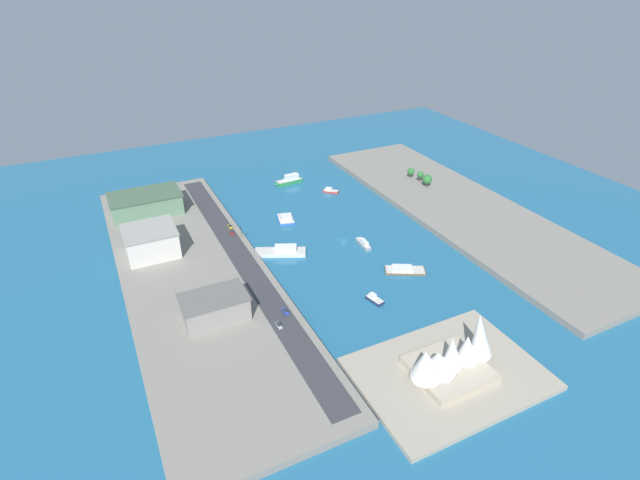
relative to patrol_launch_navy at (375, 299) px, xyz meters
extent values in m
plane|color=#23668E|center=(-14.20, -57.07, -1.10)|extent=(440.00, 440.00, 0.00)
cube|color=gray|center=(-100.48, -57.07, 0.61)|extent=(70.00, 240.00, 3.41)
cube|color=gray|center=(72.07, -57.07, 0.61)|extent=(70.00, 240.00, 3.41)
cube|color=#A89E89|center=(-0.54, 53.76, -0.10)|extent=(71.23, 51.50, 2.00)
cube|color=#38383D|center=(46.32, -57.07, 2.39)|extent=(11.75, 228.00, 0.15)
cube|color=#1E284C|center=(-0.04, 0.16, -0.36)|extent=(6.00, 9.85, 1.47)
cone|color=#1E284C|center=(-1.16, 5.02, -0.36)|extent=(1.59, 1.59, 1.32)
cube|color=white|center=(0.32, -1.39, 1.27)|extent=(3.22, 3.73, 1.80)
cube|color=beige|center=(-0.04, 0.16, 0.43)|extent=(5.76, 9.46, 0.10)
cube|color=#999EA3|center=(-21.54, -47.20, -0.11)|extent=(4.10, 13.56, 1.97)
cone|color=#999EA3|center=(-22.00, -54.41, -0.11)|extent=(1.89, 1.89, 1.78)
cube|color=white|center=(-21.48, -46.23, 1.82)|extent=(2.95, 6.61, 1.88)
cube|color=beige|center=(-21.54, -47.20, 0.93)|extent=(3.94, 13.02, 0.10)
cube|color=#2D8C4C|center=(-18.26, -147.53, 0.29)|extent=(19.77, 8.08, 2.77)
cone|color=#2D8C4C|center=(-7.94, -146.52, 0.29)|extent=(2.73, 2.73, 2.50)
cube|color=white|center=(-20.52, -147.75, 3.58)|extent=(10.27, 5.32, 3.81)
cube|color=beige|center=(-18.26, -147.53, 1.73)|extent=(18.98, 7.76, 0.10)
cube|color=brown|center=(-27.63, -14.75, -0.55)|extent=(21.97, 16.77, 1.09)
cone|color=brown|center=(-36.99, -9.74, -0.55)|extent=(1.33, 1.33, 0.98)
cube|color=white|center=(-26.16, -15.54, 0.75)|extent=(12.14, 10.38, 1.51)
cube|color=beige|center=(-27.63, -14.75, 0.04)|extent=(21.09, 16.10, 0.10)
cube|color=blue|center=(6.09, -95.09, -0.38)|extent=(12.47, 16.39, 1.43)
cone|color=blue|center=(4.29, -102.58, -0.38)|extent=(1.55, 1.55, 1.28)
cube|color=white|center=(6.39, -93.84, 1.68)|extent=(7.58, 8.10, 2.71)
cube|color=beige|center=(6.09, -95.09, 0.38)|extent=(11.97, 15.74, 0.10)
cube|color=red|center=(-38.48, -120.49, -0.47)|extent=(10.50, 10.10, 1.26)
cone|color=red|center=(-42.58, -116.76, -0.47)|extent=(1.60, 1.60, 1.13)
cube|color=white|center=(-37.31, -121.56, 1.07)|extent=(5.59, 5.54, 1.81)
cube|color=beige|center=(-38.48, -120.49, 0.21)|extent=(10.08, 9.69, 0.10)
cube|color=silver|center=(24.27, -59.38, -0.01)|extent=(28.70, 19.02, 2.16)
cone|color=silver|center=(37.46, -65.47, -0.01)|extent=(2.59, 2.59, 1.95)
cube|color=white|center=(21.48, -58.10, 2.58)|extent=(12.99, 9.71, 3.02)
cube|color=beige|center=(24.27, -59.38, 1.12)|extent=(27.55, 18.26, 0.10)
cube|color=gray|center=(72.01, -16.98, 7.63)|extent=(27.61, 17.52, 10.64)
cube|color=slate|center=(72.01, -16.98, 13.35)|extent=(28.72, 18.22, 0.80)
cube|color=slate|center=(82.26, -136.88, 8.31)|extent=(41.02, 24.84, 12.00)
cube|color=#47624A|center=(82.26, -136.88, 14.72)|extent=(42.66, 25.83, 0.80)
cube|color=silver|center=(87.57, -85.58, 9.24)|extent=(25.99, 24.73, 13.85)
cube|color=#9D9992|center=(87.57, -85.58, 16.56)|extent=(27.03, 25.72, 0.80)
cylinder|color=black|center=(48.62, 3.11, 2.78)|extent=(0.26, 0.64, 0.64)
cylinder|color=black|center=(50.22, 3.08, 2.78)|extent=(0.26, 0.64, 0.64)
cylinder|color=black|center=(48.57, -0.04, 2.78)|extent=(0.26, 0.64, 0.64)
cylinder|color=black|center=(50.17, -0.07, 2.78)|extent=(0.26, 0.64, 0.64)
cube|color=#B7B7BC|center=(49.39, 1.52, 3.10)|extent=(1.88, 4.52, 0.84)
cube|color=#262D38|center=(49.39, 1.30, 3.76)|extent=(1.63, 2.54, 0.49)
cylinder|color=black|center=(44.13, -8.01, 2.78)|extent=(0.28, 0.65, 0.64)
cylinder|color=black|center=(42.48, -8.08, 2.78)|extent=(0.28, 0.65, 0.64)
cylinder|color=black|center=(44.00, -4.78, 2.78)|extent=(0.28, 0.65, 0.64)
cylinder|color=black|center=(42.35, -4.84, 2.78)|extent=(0.28, 0.65, 0.64)
cube|color=blue|center=(43.24, -6.43, 3.09)|extent=(2.04, 4.69, 0.82)
cube|color=#262D38|center=(43.23, -6.19, 3.77)|extent=(1.73, 2.65, 0.52)
cylinder|color=black|center=(42.62, -96.37, 2.78)|extent=(0.26, 0.64, 0.64)
cylinder|color=black|center=(40.97, -96.40, 2.78)|extent=(0.26, 0.64, 0.64)
cylinder|color=black|center=(42.56, -93.09, 2.78)|extent=(0.26, 0.64, 0.64)
cylinder|color=black|center=(40.91, -93.12, 2.78)|extent=(0.26, 0.64, 0.64)
cube|color=yellow|center=(41.76, -94.74, 3.13)|extent=(1.94, 4.72, 0.90)
cube|color=#262D38|center=(41.76, -94.51, 3.82)|extent=(1.68, 2.65, 0.48)
cylinder|color=black|center=(43.98, -88.91, 2.78)|extent=(0.26, 0.64, 0.64)
cylinder|color=black|center=(42.42, -88.89, 2.78)|extent=(0.26, 0.64, 0.64)
cylinder|color=black|center=(44.02, -85.75, 2.78)|extent=(0.26, 0.64, 0.64)
cylinder|color=black|center=(42.46, -85.73, 2.78)|extent=(0.26, 0.64, 0.64)
cube|color=red|center=(43.22, -87.32, 3.12)|extent=(1.81, 4.53, 0.87)
cube|color=#262D38|center=(43.22, -87.09, 3.87)|extent=(1.57, 2.54, 0.64)
cylinder|color=black|center=(39.01, -81.26, 5.06)|extent=(0.18, 0.18, 5.50)
cube|color=black|center=(39.01, -81.26, 8.31)|extent=(0.36, 0.36, 1.00)
sphere|color=red|center=(39.01, -81.26, 8.66)|extent=(0.24, 0.24, 0.24)
sphere|color=yellow|center=(39.01, -81.26, 8.31)|extent=(0.24, 0.24, 0.24)
sphere|color=green|center=(39.01, -81.26, 7.96)|extent=(0.24, 0.24, 0.24)
cube|color=#BCAD93|center=(-0.54, 53.76, 2.40)|extent=(28.45, 26.21, 3.00)
cone|color=white|center=(-13.44, 53.76, 14.69)|extent=(13.12, 8.95, 22.93)
cone|color=white|center=(-8.03, 53.76, 10.08)|extent=(10.41, 9.11, 13.28)
cone|color=white|center=(-0.54, 53.76, 11.12)|extent=(9.84, 8.20, 15.29)
cone|color=white|center=(5.58, 53.76, 8.71)|extent=(14.25, 13.07, 11.31)
cone|color=white|center=(11.57, 53.76, 10.35)|extent=(13.69, 12.19, 14.30)
cylinder|color=brown|center=(-98.10, -110.37, 3.91)|extent=(0.50, 0.50, 3.19)
sphere|color=#2D7233|center=(-98.10, -110.37, 7.56)|extent=(5.14, 5.14, 5.14)
cylinder|color=brown|center=(-99.88, -101.35, 4.25)|extent=(0.50, 0.50, 3.88)
sphere|color=#2D7233|center=(-99.88, -101.35, 8.10)|extent=(4.79, 4.79, 4.79)
cylinder|color=brown|center=(-99.01, -92.30, 3.86)|extent=(0.50, 0.50, 3.10)
sphere|color=#2D7233|center=(-99.01, -92.30, 8.04)|extent=(6.57, 6.57, 6.57)
camera|label=1|loc=(105.44, 156.36, 140.13)|focal=27.40mm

